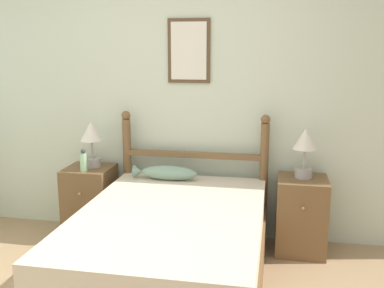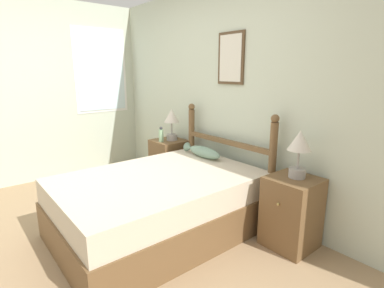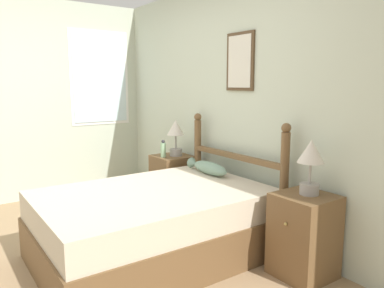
{
  "view_description": "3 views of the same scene",
  "coord_description": "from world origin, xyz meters",
  "px_view_note": "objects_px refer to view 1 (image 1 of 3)",
  "views": [
    {
      "loc": [
        0.96,
        -2.27,
        1.73
      ],
      "look_at": [
        0.32,
        1.06,
        1.0
      ],
      "focal_mm": 42.0,
      "sensor_mm": 36.0,
      "label": 1
    },
    {
      "loc": [
        2.55,
        -0.8,
        1.57
      ],
      "look_at": [
        0.29,
        1.05,
        0.85
      ],
      "focal_mm": 28.0,
      "sensor_mm": 36.0,
      "label": 2
    },
    {
      "loc": [
        2.95,
        -0.82,
        1.49
      ],
      "look_at": [
        0.17,
        1.12,
        0.94
      ],
      "focal_mm": 35.0,
      "sensor_mm": 36.0,
      "label": 3
    }
  ],
  "objects_px": {
    "table_lamp_left": "(92,137)",
    "table_lamp_right": "(305,146)",
    "fish_pillow": "(166,173)",
    "bed": "(170,250)",
    "nightstand_left": "(90,201)",
    "nightstand_right": "(301,215)",
    "bottle": "(84,161)"
  },
  "relations": [
    {
      "from": "bed",
      "to": "nightstand_right",
      "type": "distance_m",
      "value": 1.24
    },
    {
      "from": "bed",
      "to": "bottle",
      "type": "bearing_deg",
      "value": 145.02
    },
    {
      "from": "bed",
      "to": "fish_pillow",
      "type": "xyz_separation_m",
      "value": [
        -0.22,
        0.76,
        0.36
      ]
    },
    {
      "from": "nightstand_right",
      "to": "table_lamp_right",
      "type": "distance_m",
      "value": 0.6
    },
    {
      "from": "bed",
      "to": "table_lamp_left",
      "type": "height_order",
      "value": "table_lamp_left"
    },
    {
      "from": "bed",
      "to": "table_lamp_right",
      "type": "distance_m",
      "value": 1.42
    },
    {
      "from": "nightstand_left",
      "to": "table_lamp_right",
      "type": "bearing_deg",
      "value": 0.94
    },
    {
      "from": "nightstand_right",
      "to": "table_lamp_left",
      "type": "xyz_separation_m",
      "value": [
        -1.89,
        0.03,
        0.6
      ]
    },
    {
      "from": "bed",
      "to": "nightstand_right",
      "type": "xyz_separation_m",
      "value": [
        0.96,
        0.79,
        0.04
      ]
    },
    {
      "from": "nightstand_left",
      "to": "bottle",
      "type": "xyz_separation_m",
      "value": [
        0.01,
        -0.13,
        0.42
      ]
    },
    {
      "from": "table_lamp_right",
      "to": "fish_pillow",
      "type": "height_order",
      "value": "table_lamp_right"
    },
    {
      "from": "table_lamp_right",
      "to": "bottle",
      "type": "bearing_deg",
      "value": -175.1
    },
    {
      "from": "nightstand_left",
      "to": "fish_pillow",
      "type": "height_order",
      "value": "fish_pillow"
    },
    {
      "from": "nightstand_right",
      "to": "table_lamp_right",
      "type": "height_order",
      "value": "table_lamp_right"
    },
    {
      "from": "table_lamp_right",
      "to": "bottle",
      "type": "xyz_separation_m",
      "value": [
        -1.91,
        -0.16,
        -0.19
      ]
    },
    {
      "from": "nightstand_right",
      "to": "fish_pillow",
      "type": "xyz_separation_m",
      "value": [
        -1.18,
        -0.04,
        0.33
      ]
    },
    {
      "from": "table_lamp_left",
      "to": "nightstand_right",
      "type": "bearing_deg",
      "value": -0.93
    },
    {
      "from": "nightstand_left",
      "to": "table_lamp_right",
      "type": "relative_size",
      "value": 1.55
    },
    {
      "from": "nightstand_right",
      "to": "fish_pillow",
      "type": "height_order",
      "value": "fish_pillow"
    },
    {
      "from": "bed",
      "to": "nightstand_right",
      "type": "height_order",
      "value": "nightstand_right"
    },
    {
      "from": "table_lamp_left",
      "to": "table_lamp_right",
      "type": "xyz_separation_m",
      "value": [
        1.89,
        0.0,
        0.0
      ]
    },
    {
      "from": "bed",
      "to": "nightstand_left",
      "type": "bearing_deg",
      "value": 140.42
    },
    {
      "from": "table_lamp_right",
      "to": "bottle",
      "type": "relative_size",
      "value": 2.09
    },
    {
      "from": "nightstand_right",
      "to": "table_lamp_right",
      "type": "bearing_deg",
      "value": 84.56
    },
    {
      "from": "nightstand_left",
      "to": "nightstand_right",
      "type": "xyz_separation_m",
      "value": [
        1.92,
        0.0,
        0.0
      ]
    },
    {
      "from": "nightstand_left",
      "to": "bed",
      "type": "bearing_deg",
      "value": -39.58
    },
    {
      "from": "fish_pillow",
      "to": "bed",
      "type": "bearing_deg",
      "value": -73.78
    },
    {
      "from": "table_lamp_left",
      "to": "table_lamp_right",
      "type": "relative_size",
      "value": 1.0
    },
    {
      "from": "nightstand_left",
      "to": "fish_pillow",
      "type": "relative_size",
      "value": 1.14
    },
    {
      "from": "table_lamp_left",
      "to": "bed",
      "type": "bearing_deg",
      "value": -41.54
    },
    {
      "from": "bed",
      "to": "nightstand_left",
      "type": "xyz_separation_m",
      "value": [
        -0.96,
        0.79,
        0.04
      ]
    },
    {
      "from": "nightstand_right",
      "to": "bed",
      "type": "bearing_deg",
      "value": -140.42
    }
  ]
}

